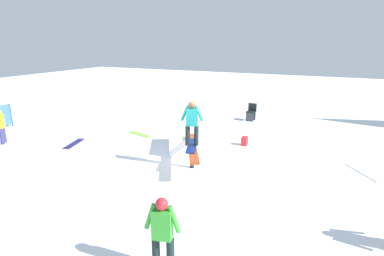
{
  "coord_description": "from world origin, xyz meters",
  "views": [
    {
      "loc": [
        8.19,
        3.79,
        3.97
      ],
      "look_at": [
        0.0,
        0.0,
        1.35
      ],
      "focal_mm": 28.0,
      "sensor_mm": 36.0,
      "label": 1
    }
  ],
  "objects_px": {
    "bystander_yellow": "(1,125)",
    "folding_chair": "(251,112)",
    "loose_snowboard_navy": "(74,144)",
    "rail_feature": "(192,149)",
    "backpack_on_snow": "(245,141)",
    "loose_snowboard_white": "(364,172)",
    "bystander_green": "(163,231)",
    "loose_snowboard_lime": "(140,134)",
    "main_rider_on_rail": "(192,124)"
  },
  "relations": [
    {
      "from": "bystander_green",
      "to": "backpack_on_snow",
      "type": "relative_size",
      "value": 4.28
    },
    {
      "from": "loose_snowboard_lime",
      "to": "loose_snowboard_navy",
      "type": "xyz_separation_m",
      "value": [
        2.16,
        -1.67,
        0.0
      ]
    },
    {
      "from": "rail_feature",
      "to": "loose_snowboard_navy",
      "type": "height_order",
      "value": "rail_feature"
    },
    {
      "from": "rail_feature",
      "to": "bystander_green",
      "type": "height_order",
      "value": "bystander_green"
    },
    {
      "from": "loose_snowboard_white",
      "to": "folding_chair",
      "type": "bearing_deg",
      "value": -172.16
    },
    {
      "from": "bystander_yellow",
      "to": "folding_chair",
      "type": "height_order",
      "value": "bystander_yellow"
    },
    {
      "from": "rail_feature",
      "to": "loose_snowboard_white",
      "type": "height_order",
      "value": "rail_feature"
    },
    {
      "from": "main_rider_on_rail",
      "to": "bystander_green",
      "type": "xyz_separation_m",
      "value": [
        4.35,
        1.45,
        -0.67
      ]
    },
    {
      "from": "loose_snowboard_lime",
      "to": "folding_chair",
      "type": "xyz_separation_m",
      "value": [
        -4.52,
        3.85,
        0.4
      ]
    },
    {
      "from": "bystander_green",
      "to": "loose_snowboard_lime",
      "type": "relative_size",
      "value": 1.16
    },
    {
      "from": "backpack_on_snow",
      "to": "loose_snowboard_lime",
      "type": "bearing_deg",
      "value": 97.81
    },
    {
      "from": "bystander_yellow",
      "to": "loose_snowboard_white",
      "type": "bearing_deg",
      "value": 63.86
    },
    {
      "from": "bystander_yellow",
      "to": "bystander_green",
      "type": "height_order",
      "value": "bystander_green"
    },
    {
      "from": "rail_feature",
      "to": "folding_chair",
      "type": "height_order",
      "value": "folding_chair"
    },
    {
      "from": "rail_feature",
      "to": "folding_chair",
      "type": "xyz_separation_m",
      "value": [
        -6.81,
        0.23,
        -0.23
      ]
    },
    {
      "from": "loose_snowboard_navy",
      "to": "loose_snowboard_white",
      "type": "bearing_deg",
      "value": -96.47
    },
    {
      "from": "loose_snowboard_navy",
      "to": "loose_snowboard_white",
      "type": "xyz_separation_m",
      "value": [
        -1.79,
        10.36,
        0.0
      ]
    },
    {
      "from": "loose_snowboard_navy",
      "to": "rail_feature",
      "type": "bearing_deg",
      "value": -107.66
    },
    {
      "from": "bystander_green",
      "to": "main_rider_on_rail",
      "type": "bearing_deg",
      "value": 95.14
    },
    {
      "from": "loose_snowboard_navy",
      "to": "backpack_on_snow",
      "type": "height_order",
      "value": "backpack_on_snow"
    },
    {
      "from": "bystander_green",
      "to": "loose_snowboard_white",
      "type": "xyz_separation_m",
      "value": [
        -6.27,
        3.61,
        -0.8
      ]
    },
    {
      "from": "main_rider_on_rail",
      "to": "loose_snowboard_white",
      "type": "xyz_separation_m",
      "value": [
        -1.91,
        5.07,
        -1.47
      ]
    },
    {
      "from": "folding_chair",
      "to": "loose_snowboard_white",
      "type": "bearing_deg",
      "value": -40.8
    },
    {
      "from": "loose_snowboard_white",
      "to": "main_rider_on_rail",
      "type": "bearing_deg",
      "value": -106.09
    },
    {
      "from": "rail_feature",
      "to": "loose_snowboard_lime",
      "type": "xyz_separation_m",
      "value": [
        -2.29,
        -3.62,
        -0.63
      ]
    },
    {
      "from": "loose_snowboard_white",
      "to": "backpack_on_snow",
      "type": "height_order",
      "value": "backpack_on_snow"
    },
    {
      "from": "rail_feature",
      "to": "bystander_green",
      "type": "relative_size",
      "value": 1.72
    },
    {
      "from": "bystander_green",
      "to": "loose_snowboard_white",
      "type": "distance_m",
      "value": 7.28
    },
    {
      "from": "rail_feature",
      "to": "bystander_green",
      "type": "distance_m",
      "value": 4.59
    },
    {
      "from": "loose_snowboard_lime",
      "to": "backpack_on_snow",
      "type": "bearing_deg",
      "value": 21.23
    },
    {
      "from": "loose_snowboard_navy",
      "to": "loose_snowboard_white",
      "type": "height_order",
      "value": "same"
    },
    {
      "from": "loose_snowboard_navy",
      "to": "bystander_green",
      "type": "bearing_deg",
      "value": -139.87
    },
    {
      "from": "bystander_yellow",
      "to": "bystander_green",
      "type": "distance_m",
      "value": 9.97
    },
    {
      "from": "bystander_yellow",
      "to": "loose_snowboard_lime",
      "type": "xyz_separation_m",
      "value": [
        -3.27,
        4.31,
        -0.76
      ]
    },
    {
      "from": "rail_feature",
      "to": "bystander_yellow",
      "type": "relative_size",
      "value": 1.81
    },
    {
      "from": "main_rider_on_rail",
      "to": "backpack_on_snow",
      "type": "xyz_separation_m",
      "value": [
        -2.87,
        0.96,
        -1.31
      ]
    },
    {
      "from": "loose_snowboard_lime",
      "to": "bystander_green",
      "type": "bearing_deg",
      "value": -38.68
    },
    {
      "from": "bystander_green",
      "to": "loose_snowboard_navy",
      "type": "height_order",
      "value": "bystander_green"
    },
    {
      "from": "rail_feature",
      "to": "main_rider_on_rail",
      "type": "xyz_separation_m",
      "value": [
        0.0,
        0.0,
        0.84
      ]
    },
    {
      "from": "rail_feature",
      "to": "bystander_yellow",
      "type": "xyz_separation_m",
      "value": [
        0.99,
        -7.93,
        0.14
      ]
    },
    {
      "from": "bystander_green",
      "to": "loose_snowboard_navy",
      "type": "xyz_separation_m",
      "value": [
        -4.48,
        -6.74,
        -0.8
      ]
    },
    {
      "from": "rail_feature",
      "to": "main_rider_on_rail",
      "type": "height_order",
      "value": "main_rider_on_rail"
    },
    {
      "from": "folding_chair",
      "to": "backpack_on_snow",
      "type": "height_order",
      "value": "folding_chair"
    },
    {
      "from": "main_rider_on_rail",
      "to": "bystander_green",
      "type": "distance_m",
      "value": 4.64
    },
    {
      "from": "loose_snowboard_white",
      "to": "backpack_on_snow",
      "type": "relative_size",
      "value": 4.05
    },
    {
      "from": "rail_feature",
      "to": "main_rider_on_rail",
      "type": "relative_size",
      "value": 1.72
    },
    {
      "from": "loose_snowboard_navy",
      "to": "loose_snowboard_white",
      "type": "relative_size",
      "value": 0.91
    },
    {
      "from": "rail_feature",
      "to": "loose_snowboard_white",
      "type": "bearing_deg",
      "value": 82.48
    },
    {
      "from": "bystander_yellow",
      "to": "loose_snowboard_white",
      "type": "distance_m",
      "value": 13.34
    },
    {
      "from": "loose_snowboard_navy",
      "to": "backpack_on_snow",
      "type": "bearing_deg",
      "value": -82.57
    }
  ]
}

